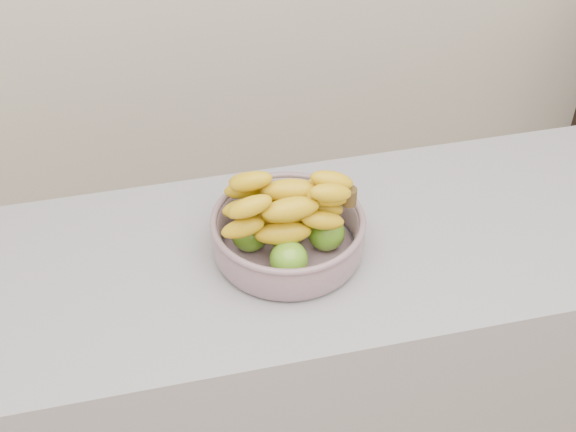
{
  "coord_description": "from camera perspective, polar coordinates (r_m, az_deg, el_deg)",
  "views": [
    {
      "loc": [
        -0.35,
        -0.46,
        2.07
      ],
      "look_at": [
        -0.06,
        0.77,
        1.0
      ],
      "focal_mm": 50.0,
      "sensor_mm": 36.0,
      "label": 1
    }
  ],
  "objects": [
    {
      "name": "counter",
      "position": [
        2.07,
        1.57,
        -11.46
      ],
      "size": [
        2.0,
        0.6,
        0.9
      ],
      "primitive_type": "cube",
      "color": "gray",
      "rests_on": "ground"
    },
    {
      "name": "fruit_bowl",
      "position": [
        1.68,
        -0.01,
        -0.96
      ],
      "size": [
        0.33,
        0.33,
        0.19
      ],
      "rotation": [
        0.0,
        0.0,
        -0.21
      ],
      "color": "#8695A1",
      "rests_on": "counter"
    }
  ]
}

